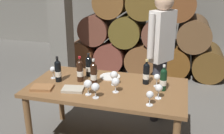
{
  "coord_description": "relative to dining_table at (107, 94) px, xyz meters",
  "views": [
    {
      "loc": [
        0.74,
        -2.49,
        1.93
      ],
      "look_at": [
        0.0,
        0.2,
        0.91
      ],
      "focal_mm": 41.87,
      "sensor_mm": 36.0,
      "label": 1
    }
  ],
  "objects": [
    {
      "name": "wine_glass_1",
      "position": [
        0.52,
        0.13,
        0.19
      ],
      "size": [
        0.07,
        0.07,
        0.14
      ],
      "color": "white",
      "rests_on": "dining_table"
    },
    {
      "name": "sommelier_presenting",
      "position": [
        0.5,
        0.75,
        0.37
      ],
      "size": [
        0.33,
        0.43,
        1.72
      ],
      "color": "#383842",
      "rests_on": "ground_plane"
    },
    {
      "name": "dining_table",
      "position": [
        0.0,
        0.0,
        0.0
      ],
      "size": [
        1.7,
        0.9,
        0.76
      ],
      "color": "brown",
      "rests_on": "ground_plane"
    },
    {
      "name": "wine_bottle_3",
      "position": [
        -0.33,
        0.05,
        0.22
      ],
      "size": [
        0.07,
        0.07,
        0.29
      ],
      "color": "black",
      "rests_on": "dining_table"
    },
    {
      "name": "wine_glass_5",
      "position": [
        -0.12,
        -0.25,
        0.2
      ],
      "size": [
        0.09,
        0.09,
        0.16
      ],
      "color": "white",
      "rests_on": "dining_table"
    },
    {
      "name": "tasting_notebook",
      "position": [
        -0.64,
        -0.25,
        0.11
      ],
      "size": [
        0.25,
        0.2,
        0.03
      ],
      "primitive_type": "cube",
      "rotation": [
        0.0,
        0.0,
        0.21
      ],
      "color": "#936038",
      "rests_on": "dining_table"
    },
    {
      "name": "wine_glass_7",
      "position": [
        0.5,
        -0.31,
        0.19
      ],
      "size": [
        0.07,
        0.07,
        0.15
      ],
      "color": "white",
      "rests_on": "dining_table"
    },
    {
      "name": "stone_pillar",
      "position": [
        -1.3,
        1.6,
        0.63
      ],
      "size": [
        0.32,
        0.32,
        2.6
      ],
      "primitive_type": "cube",
      "color": "slate",
      "rests_on": "ground_plane"
    },
    {
      "name": "wine_bottle_4",
      "position": [
        0.59,
        0.06,
        0.21
      ],
      "size": [
        0.07,
        0.07,
        0.28
      ],
      "color": "black",
      "rests_on": "dining_table"
    },
    {
      "name": "wine_glass_4",
      "position": [
        0.06,
        0.05,
        0.2
      ],
      "size": [
        0.09,
        0.09,
        0.16
      ],
      "color": "white",
      "rests_on": "dining_table"
    },
    {
      "name": "leather_ledger",
      "position": [
        -0.31,
        -0.2,
        0.11
      ],
      "size": [
        0.24,
        0.2,
        0.03
      ],
      "primitive_type": "cube",
      "rotation": [
        0.0,
        0.0,
        0.17
      ],
      "color": "#B2A893",
      "rests_on": "dining_table"
    },
    {
      "name": "wine_glass_3",
      "position": [
        0.13,
        -0.12,
        0.2
      ],
      "size": [
        0.09,
        0.09,
        0.16
      ],
      "color": "white",
      "rests_on": "dining_table"
    },
    {
      "name": "wine_glass_0",
      "position": [
        -0.03,
        -0.3,
        0.2
      ],
      "size": [
        0.08,
        0.08,
        0.16
      ],
      "color": "white",
      "rests_on": "dining_table"
    },
    {
      "name": "barrel_stack",
      "position": [
        0.0,
        2.6,
        0.09
      ],
      "size": [
        3.12,
        0.9,
        1.69
      ],
      "color": "brown",
      "rests_on": "ground_plane"
    },
    {
      "name": "wine_glass_2",
      "position": [
        0.57,
        -0.15,
        0.2
      ],
      "size": [
        0.08,
        0.08,
        0.15
      ],
      "color": "white",
      "rests_on": "dining_table"
    },
    {
      "name": "wine_bottle_2",
      "position": [
        -0.15,
        0.0,
        0.22
      ],
      "size": [
        0.07,
        0.07,
        0.3
      ],
      "color": "black",
      "rests_on": "dining_table"
    },
    {
      "name": "serving_plate",
      "position": [
        -0.04,
        0.25,
        0.1
      ],
      "size": [
        0.24,
        0.24,
        0.01
      ],
      "primitive_type": "cylinder",
      "color": "white",
      "rests_on": "dining_table"
    },
    {
      "name": "wine_bottle_0",
      "position": [
        -0.57,
        -0.02,
        0.22
      ],
      "size": [
        0.07,
        0.07,
        0.29
      ],
      "color": "black",
      "rests_on": "dining_table"
    },
    {
      "name": "wine_bottle_1",
      "position": [
        0.4,
        0.18,
        0.21
      ],
      "size": [
        0.07,
        0.07,
        0.28
      ],
      "color": "black",
      "rests_on": "dining_table"
    },
    {
      "name": "wine_bottle_5",
      "position": [
        -0.29,
        0.23,
        0.21
      ],
      "size": [
        0.07,
        0.07,
        0.28
      ],
      "color": "black",
      "rests_on": "dining_table"
    },
    {
      "name": "wine_glass_6",
      "position": [
        -0.67,
        0.05,
        0.19
      ],
      "size": [
        0.07,
        0.07,
        0.14
      ],
      "color": "white",
      "rests_on": "dining_table"
    }
  ]
}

